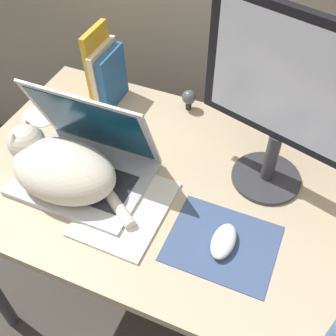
{
  "coord_description": "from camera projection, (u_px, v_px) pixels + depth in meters",
  "views": [
    {
      "loc": [
        0.29,
        -0.34,
        1.65
      ],
      "look_at": [
        -0.0,
        0.34,
        0.85
      ],
      "focal_mm": 45.0,
      "sensor_mm": 36.0,
      "label": 1
    }
  ],
  "objects": [
    {
      "name": "external_monitor",
      "position": [
        286.0,
        98.0,
        0.99
      ],
      "size": [
        0.43,
        0.2,
        0.51
      ],
      "color": "#333338",
      "rests_on": "desk"
    },
    {
      "name": "laptop",
      "position": [
        86.0,
        162.0,
        1.18
      ],
      "size": [
        0.36,
        0.28,
        0.27
      ],
      "color": "#B7B7BC",
      "rests_on": "desk"
    },
    {
      "name": "webcam",
      "position": [
        189.0,
        98.0,
        1.38
      ],
      "size": [
        0.05,
        0.05,
        0.07
      ],
      "color": "#232328",
      "rests_on": "desk"
    },
    {
      "name": "computer_mouse",
      "position": [
        223.0,
        241.0,
        1.04
      ],
      "size": [
        0.06,
        0.11,
        0.03
      ],
      "color": "silver",
      "rests_on": "mousepad"
    },
    {
      "name": "desk",
      "position": [
        174.0,
        201.0,
        1.25
      ],
      "size": [
        1.21,
        0.75,
        0.75
      ],
      "color": "tan",
      "rests_on": "ground_plane"
    },
    {
      "name": "mousepad",
      "position": [
        222.0,
        243.0,
        1.05
      ],
      "size": [
        0.27,
        0.22,
        0.0
      ],
      "color": "#384C75",
      "rests_on": "desk"
    },
    {
      "name": "notepad",
      "position": [
        125.0,
        208.0,
        1.12
      ],
      "size": [
        0.21,
        0.28,
        0.01
      ],
      "color": "silver",
      "rests_on": "desk"
    },
    {
      "name": "book_row",
      "position": [
        106.0,
        73.0,
        1.37
      ],
      "size": [
        0.08,
        0.16,
        0.26
      ],
      "color": "gold",
      "rests_on": "desk"
    },
    {
      "name": "cat",
      "position": [
        60.0,
        167.0,
        1.13
      ],
      "size": [
        0.42,
        0.2,
        0.15
      ],
      "color": "beige",
      "rests_on": "desk"
    },
    {
      "name": "cd_disc",
      "position": [
        41.0,
        115.0,
        1.39
      ],
      "size": [
        0.12,
        0.12,
        0.0
      ],
      "color": "silver",
      "rests_on": "desk"
    }
  ]
}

